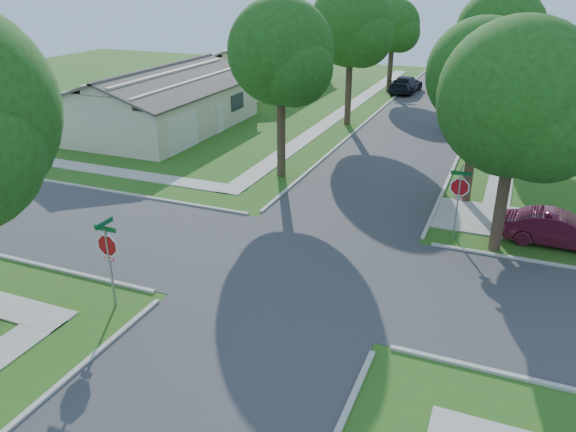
% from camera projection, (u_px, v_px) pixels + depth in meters
% --- Properties ---
extents(ground, '(100.00, 100.00, 0.00)m').
position_uv_depth(ground, '(304.00, 267.00, 20.41)').
color(ground, '#375E19').
rests_on(ground, ground).
extents(road_ns, '(7.00, 100.00, 0.02)m').
position_uv_depth(road_ns, '(304.00, 267.00, 20.41)').
color(road_ns, '#333335').
rests_on(road_ns, ground).
extents(sidewalk_ne, '(1.20, 40.00, 0.04)m').
position_uv_depth(sidewalk_ne, '(511.00, 122.00, 40.36)').
color(sidewalk_ne, '#9E9B91').
rests_on(sidewalk_ne, ground).
extents(sidewalk_nw, '(1.20, 40.00, 0.04)m').
position_uv_depth(sidewalk_nw, '(348.00, 108.00, 44.61)').
color(sidewalk_nw, '#9E9B91').
rests_on(sidewalk_nw, ground).
extents(driveway, '(8.80, 3.60, 0.05)m').
position_uv_depth(driveway, '(538.00, 226.00, 23.68)').
color(driveway, '#9E9B91').
rests_on(driveway, ground).
extents(stop_sign_sw, '(1.05, 0.80, 2.98)m').
position_uv_depth(stop_sign_sw, '(108.00, 249.00, 17.25)').
color(stop_sign_sw, gray).
rests_on(stop_sign_sw, ground).
extents(stop_sign_ne, '(1.05, 0.80, 2.98)m').
position_uv_depth(stop_sign_ne, '(459.00, 190.00, 21.96)').
color(stop_sign_ne, gray).
rests_on(stop_sign_ne, ground).
extents(tree_e_near, '(4.97, 4.80, 8.28)m').
position_uv_depth(tree_e_near, '(483.00, 79.00, 24.17)').
color(tree_e_near, '#38281C').
rests_on(tree_e_near, ground).
extents(tree_e_mid, '(5.59, 5.40, 9.21)m').
position_uv_depth(tree_e_mid, '(501.00, 38.00, 34.12)').
color(tree_e_mid, '#38281C').
rests_on(tree_e_mid, ground).
extents(tree_e_far, '(5.17, 5.00, 8.72)m').
position_uv_depth(tree_e_far, '(509.00, 26.00, 45.27)').
color(tree_e_far, '#38281C').
rests_on(tree_e_far, ground).
extents(tree_w_near, '(5.38, 5.20, 8.97)m').
position_uv_depth(tree_w_near, '(282.00, 57.00, 27.25)').
color(tree_w_near, '#38281C').
rests_on(tree_w_near, ground).
extents(tree_w_mid, '(5.80, 5.60, 9.56)m').
position_uv_depth(tree_w_mid, '(352.00, 28.00, 37.30)').
color(tree_w_mid, '#38281C').
rests_on(tree_w_mid, ground).
extents(tree_w_far, '(4.76, 4.60, 8.04)m').
position_uv_depth(tree_w_far, '(393.00, 28.00, 48.73)').
color(tree_w_far, '#38281C').
rests_on(tree_w_far, ground).
extents(tree_ne_corner, '(5.80, 5.60, 8.66)m').
position_uv_depth(tree_ne_corner, '(519.00, 106.00, 19.55)').
color(tree_ne_corner, '#38281C').
rests_on(tree_ne_corner, ground).
extents(house_nw_near, '(8.42, 13.60, 4.23)m').
position_uv_depth(house_nw_near, '(163.00, 107.00, 38.12)').
color(house_nw_near, beige).
rests_on(house_nw_near, ground).
extents(house_nw_far, '(8.42, 13.60, 4.23)m').
position_uv_depth(house_nw_far, '(266.00, 70.00, 52.55)').
color(house_nw_far, beige).
rests_on(house_nw_far, ground).
extents(car_driveway, '(4.05, 1.46, 1.33)m').
position_uv_depth(car_driveway, '(558.00, 229.00, 21.86)').
color(car_driveway, '#4A0F21').
rests_on(car_driveway, ground).
extents(car_curb_east, '(2.05, 4.48, 1.49)m').
position_uv_depth(car_curb_east, '(465.00, 121.00, 37.73)').
color(car_curb_east, black).
rests_on(car_curb_east, ground).
extents(car_curb_west, '(2.43, 5.22, 1.48)m').
position_uv_depth(car_curb_west, '(406.00, 84.00, 50.20)').
color(car_curb_west, black).
rests_on(car_curb_west, ground).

